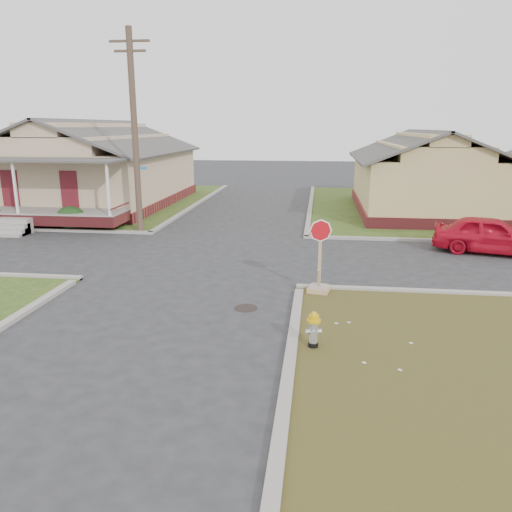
# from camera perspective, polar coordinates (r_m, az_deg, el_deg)

# --- Properties ---
(ground) EXTENTS (120.00, 120.00, 0.00)m
(ground) POSITION_cam_1_polar(r_m,az_deg,el_deg) (14.72, -9.41, -4.84)
(ground) COLOR #2A2A2C
(ground) RESTS_ON ground
(verge_far_left) EXTENTS (19.00, 19.00, 0.05)m
(verge_far_left) POSITION_cam_1_polar(r_m,az_deg,el_deg) (35.97, -21.37, 5.90)
(verge_far_left) COLOR #2E4518
(verge_far_left) RESTS_ON ground
(curbs) EXTENTS (80.00, 40.00, 0.12)m
(curbs) POSITION_cam_1_polar(r_m,az_deg,el_deg) (19.35, -5.25, 0.03)
(curbs) COLOR gray
(curbs) RESTS_ON ground
(manhole) EXTENTS (0.64, 0.64, 0.01)m
(manhole) POSITION_cam_1_polar(r_m,az_deg,el_deg) (13.80, -1.16, -5.95)
(manhole) COLOR black
(manhole) RESTS_ON ground
(corner_house) EXTENTS (10.10, 15.50, 5.30)m
(corner_house) POSITION_cam_1_polar(r_m,az_deg,el_deg) (33.21, -18.19, 9.46)
(corner_house) COLOR maroon
(corner_house) RESTS_ON ground
(side_house_yellow) EXTENTS (7.60, 11.60, 4.70)m
(side_house_yellow) POSITION_cam_1_polar(r_m,az_deg,el_deg) (30.48, 18.57, 8.85)
(side_house_yellow) COLOR maroon
(side_house_yellow) RESTS_ON ground
(utility_pole) EXTENTS (1.80, 0.28, 9.00)m
(utility_pole) POSITION_cam_1_polar(r_m,az_deg,el_deg) (23.68, -13.70, 13.75)
(utility_pole) COLOR #453427
(utility_pole) RESTS_ON ground
(fire_hydrant) EXTENTS (0.31, 0.31, 0.84)m
(fire_hydrant) POSITION_cam_1_polar(r_m,az_deg,el_deg) (11.29, 6.60, -8.12)
(fire_hydrant) COLOR black
(fire_hydrant) RESTS_ON ground
(stop_sign) EXTENTS (0.63, 0.61, 2.21)m
(stop_sign) POSITION_cam_1_polar(r_m,az_deg,el_deg) (14.96, 7.23, -2.32)
(stop_sign) COLOR tan
(stop_sign) RESTS_ON ground
(red_sedan) EXTENTS (4.60, 2.84, 1.46)m
(red_sedan) POSITION_cam_1_polar(r_m,az_deg,el_deg) (21.58, 25.28, 2.20)
(red_sedan) COLOR red
(red_sedan) RESTS_ON ground
(hedge_right) EXTENTS (1.44, 1.18, 1.10)m
(hedge_right) POSITION_cam_1_polar(r_m,az_deg,el_deg) (25.63, -20.40, 4.15)
(hedge_right) COLOR #173914
(hedge_right) RESTS_ON verge_far_left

